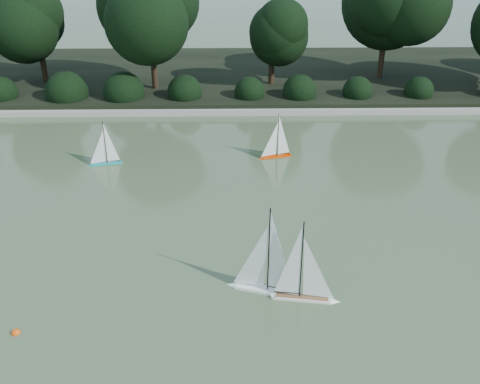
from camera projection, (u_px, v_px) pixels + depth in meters
The scene contains 10 objects.
ground at pixel (257, 296), 8.81m from camera, with size 80.00×80.00×0.00m, color #364529.
pond_coping at pixel (244, 112), 16.74m from camera, with size 40.00×0.35×0.18m, color gray.
far_bank at pixel (242, 75), 20.26m from camera, with size 40.00×8.00×0.30m, color black.
tree_line at pixel (280, 14), 17.74m from camera, with size 26.31×3.93×4.39m.
shrub_hedge at pixel (244, 92), 17.37m from camera, with size 29.10×1.10×1.10m.
sailboat_white_a at pixel (259, 277), 8.83m from camera, with size 1.21×0.52×1.67m.
sailboat_white_b at pixel (308, 287), 8.62m from camera, with size 1.16×0.35×1.57m.
sailboat_orange at pixel (274, 150), 13.73m from camera, with size 0.91×0.37×1.26m.
sailboat_teal at pixel (103, 158), 13.34m from camera, with size 0.87×0.31×1.19m.
race_buoy at pixel (16, 333), 8.03m from camera, with size 0.14×0.14×0.14m, color #EF4F0C.
Camera 1 is at (-0.41, -7.01, 5.60)m, focal length 40.00 mm.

